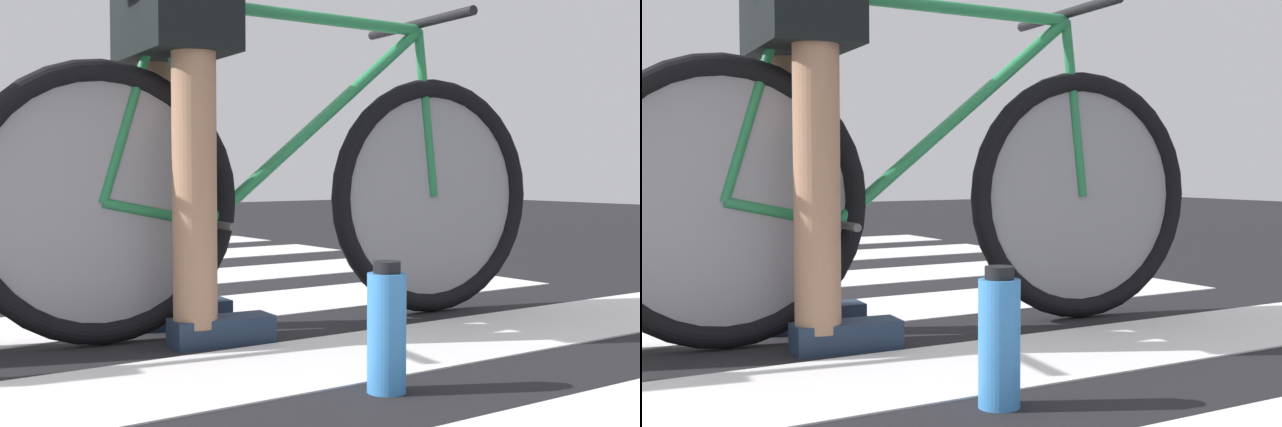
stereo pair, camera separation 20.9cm
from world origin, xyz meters
The scene contains 3 objects.
bicycle_1_of_4 centered at (1.17, -0.62, 0.41)m, with size 1.73×0.52×0.93m.
cyclist_1_of_4 centered at (0.86, -0.59, 0.67)m, with size 0.35×0.43×1.01m.
water_bottle centered at (0.96, -1.33, 0.15)m, with size 0.08×0.08×0.26m.
Camera 1 is at (-0.12, -2.62, 0.47)m, focal length 48.02 mm.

